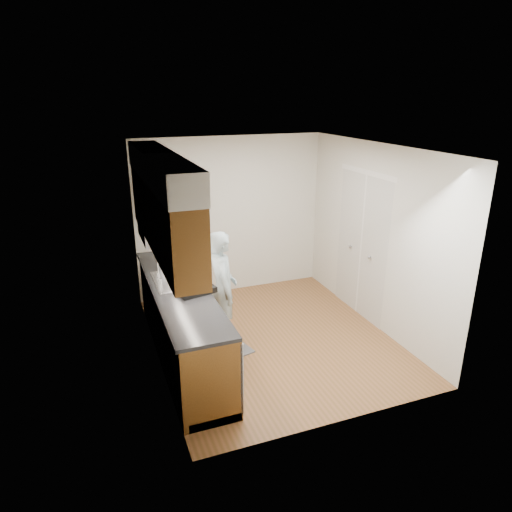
{
  "coord_description": "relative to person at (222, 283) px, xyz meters",
  "views": [
    {
      "loc": [
        -2.1,
        -4.95,
        3.09
      ],
      "look_at": [
        -0.14,
        0.25,
        1.11
      ],
      "focal_mm": 32.0,
      "sensor_mm": 36.0,
      "label": 1
    }
  ],
  "objects": [
    {
      "name": "wall_back",
      "position": [
        0.65,
        1.68,
        0.37
      ],
      "size": [
        3.0,
        0.02,
        2.5
      ],
      "primitive_type": "cube",
      "color": "silver",
      "rests_on": "floor"
    },
    {
      "name": "upper_cabinets",
      "position": [
        -0.68,
        -0.03,
        1.07
      ],
      "size": [
        0.47,
        2.8,
        1.21
      ],
      "color": "brown",
      "rests_on": "wall_left"
    },
    {
      "name": "wall_left",
      "position": [
        -0.85,
        -0.07,
        0.37
      ],
      "size": [
        0.02,
        3.5,
        2.5
      ],
      "primitive_type": "cube",
      "color": "silver",
      "rests_on": "floor"
    },
    {
      "name": "wall_right",
      "position": [
        2.15,
        -0.07,
        0.37
      ],
      "size": [
        0.02,
        3.5,
        2.5
      ],
      "primitive_type": "cube",
      "color": "silver",
      "rests_on": "floor"
    },
    {
      "name": "soda_can",
      "position": [
        -0.46,
        0.61,
        0.13
      ],
      "size": [
        0.09,
        0.09,
        0.13
      ],
      "primitive_type": "cylinder",
      "rotation": [
        0.0,
        0.0,
        -0.24
      ],
      "color": "#B5381F",
      "rests_on": "counter"
    },
    {
      "name": "floor_mat",
      "position": [
        0.0,
        -0.0,
        -0.87
      ],
      "size": [
        0.63,
        0.86,
        0.01
      ],
      "primitive_type": "cube",
      "rotation": [
        0.0,
        0.0,
        0.25
      ],
      "color": "#59595B",
      "rests_on": "floor"
    },
    {
      "name": "counter",
      "position": [
        -0.55,
        -0.07,
        -0.39
      ],
      "size": [
        0.64,
        2.8,
        1.3
      ],
      "color": "brown",
      "rests_on": "floor"
    },
    {
      "name": "soap_bottle_a",
      "position": [
        -0.64,
        0.51,
        0.19
      ],
      "size": [
        0.12,
        0.12,
        0.25
      ],
      "primitive_type": "imported",
      "rotation": [
        0.0,
        0.0,
        -0.25
      ],
      "color": "white",
      "rests_on": "counter"
    },
    {
      "name": "floor",
      "position": [
        0.65,
        -0.07,
        -0.88
      ],
      "size": [
        3.5,
        3.5,
        0.0
      ],
      "primitive_type": "plane",
      "color": "brown",
      "rests_on": "ground"
    },
    {
      "name": "person",
      "position": [
        0.0,
        0.0,
        0.0
      ],
      "size": [
        0.47,
        0.65,
        1.73
      ],
      "primitive_type": "imported",
      "rotation": [
        0.0,
        0.0,
        1.46
      ],
      "color": "#96AEB7",
      "rests_on": "floor_mat"
    },
    {
      "name": "steel_can",
      "position": [
        -0.37,
        0.52,
        0.11
      ],
      "size": [
        0.06,
        0.06,
        0.11
      ],
      "primitive_type": "cylinder",
      "rotation": [
        0.0,
        0.0,
        0.02
      ],
      "color": "#A5A5AA",
      "rests_on": "counter"
    },
    {
      "name": "soap_bottle_b",
      "position": [
        -0.36,
        0.67,
        0.16
      ],
      "size": [
        0.13,
        0.13,
        0.21
      ],
      "primitive_type": "imported",
      "rotation": [
        0.0,
        0.0,
        -0.71
      ],
      "color": "white",
      "rests_on": "counter"
    },
    {
      "name": "ceiling",
      "position": [
        0.65,
        -0.07,
        1.62
      ],
      "size": [
        3.5,
        3.5,
        0.0
      ],
      "primitive_type": "plane",
      "rotation": [
        3.14,
        0.0,
        0.0
      ],
      "color": "white",
      "rests_on": "wall_left"
    },
    {
      "name": "closet_door",
      "position": [
        2.14,
        0.23,
        0.14
      ],
      "size": [
        0.02,
        1.22,
        2.05
      ],
      "primitive_type": "cube",
      "color": "silver",
      "rests_on": "wall_right"
    },
    {
      "name": "soap_bottle_c",
      "position": [
        -0.53,
        0.76,
        0.14
      ],
      "size": [
        0.18,
        0.18,
        0.16
      ],
      "primitive_type": "imported",
      "rotation": [
        0.0,
        0.0,
        0.89
      ],
      "color": "white",
      "rests_on": "counter"
    },
    {
      "name": "dish_rack",
      "position": [
        -0.41,
        -0.27,
        0.09
      ],
      "size": [
        0.48,
        0.43,
        0.07
      ],
      "primitive_type": "cube",
      "rotation": [
        0.0,
        0.0,
        0.22
      ],
      "color": "black",
      "rests_on": "counter"
    }
  ]
}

